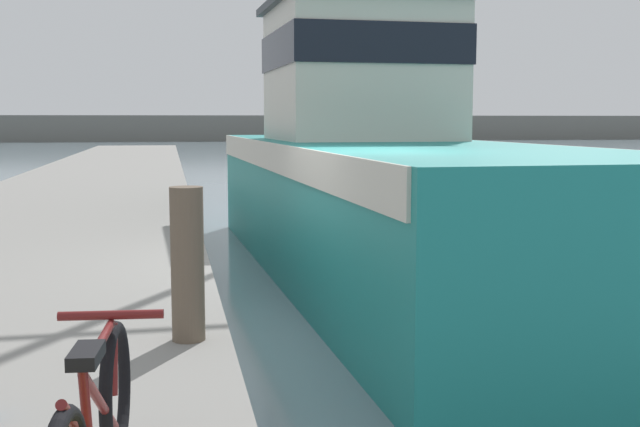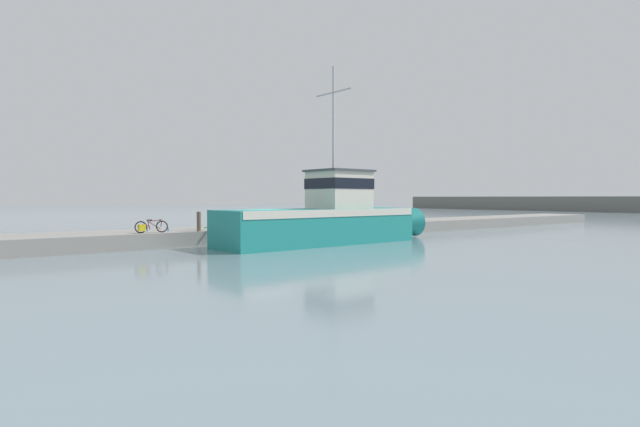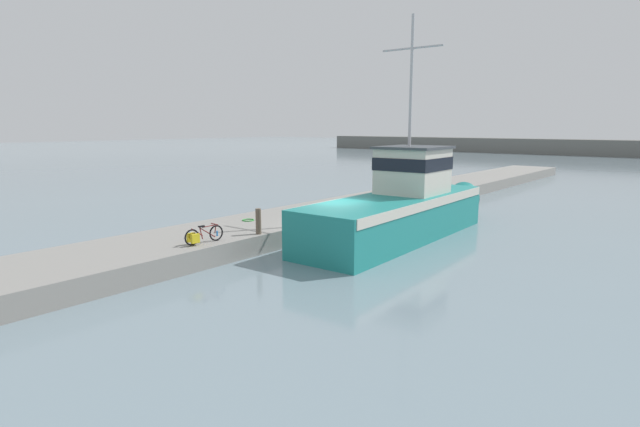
% 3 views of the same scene
% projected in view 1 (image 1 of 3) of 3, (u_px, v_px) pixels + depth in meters
% --- Properties ---
extents(ground_plane, '(320.00, 320.00, 0.00)m').
position_uv_depth(ground_plane, '(324.00, 331.00, 8.69)').
color(ground_plane, gray).
extents(far_shoreline, '(180.00, 5.00, 2.77)m').
position_uv_depth(far_shoreline, '(444.00, 128.00, 93.23)').
color(far_shoreline, slate).
rests_on(far_shoreline, ground_plane).
extents(fishing_boat_main, '(3.77, 14.15, 9.97)m').
position_uv_depth(fishing_boat_main, '(373.00, 173.00, 12.21)').
color(fishing_boat_main, teal).
rests_on(fishing_boat_main, ground_plane).
extents(mooring_post, '(0.22, 0.22, 1.04)m').
position_uv_depth(mooring_post, '(188.00, 264.00, 5.37)').
color(mooring_post, brown).
rests_on(mooring_post, dock_pier).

